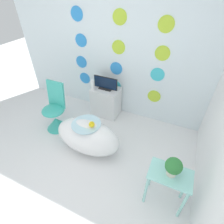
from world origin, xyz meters
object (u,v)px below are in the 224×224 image
Objects in this scene: potted_plant_left at (173,167)px; bathtub at (88,136)px; tv at (106,84)px; vase at (93,85)px; chair at (55,116)px.

bathtub is at bearing 165.04° from potted_plant_left.
tv is 2.38× the size of vase.
bathtub is 2.27× the size of tv.
potted_plant_left is (1.60, -1.16, 0.02)m from vase.
potted_plant_left is at bearing -42.47° from tv.
chair is at bearing 165.50° from bathtub.
potted_plant_left reaches higher than vase.
vase is 0.83× the size of potted_plant_left.
vase is 1.98m from potted_plant_left.
bathtub is 5.40× the size of vase.
chair is at bearing 165.22° from potted_plant_left.
bathtub is at bearing -80.94° from tv.
tv is (0.63, 0.74, 0.40)m from chair.
chair is (-0.78, 0.20, -0.01)m from bathtub.
vase is at bearing -149.53° from tv.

